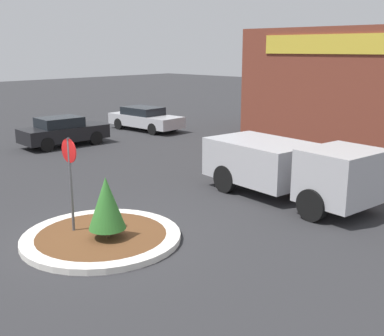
{
  "coord_description": "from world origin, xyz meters",
  "views": [
    {
      "loc": [
        9.46,
        -6.68,
        4.7
      ],
      "look_at": [
        0.38,
        2.93,
        1.41
      ],
      "focal_mm": 45.0,
      "sensor_mm": 36.0,
      "label": 1
    }
  ],
  "objects_px": {
    "stop_sign": "(70,171)",
    "utility_truck": "(288,166)",
    "parked_sedan_silver": "(145,118)",
    "parked_sedan_black": "(63,131)"
  },
  "relations": [
    {
      "from": "parked_sedan_silver",
      "to": "parked_sedan_black",
      "type": "height_order",
      "value": "parked_sedan_black"
    },
    {
      "from": "stop_sign",
      "to": "parked_sedan_black",
      "type": "bearing_deg",
      "value": 149.09
    },
    {
      "from": "stop_sign",
      "to": "parked_sedan_silver",
      "type": "xyz_separation_m",
      "value": [
        -11.21,
        12.25,
        -1.04
      ]
    },
    {
      "from": "stop_sign",
      "to": "utility_truck",
      "type": "distance_m",
      "value": 6.91
    },
    {
      "from": "parked_sedan_black",
      "to": "parked_sedan_silver",
      "type": "bearing_deg",
      "value": 10.62
    },
    {
      "from": "parked_sedan_silver",
      "to": "parked_sedan_black",
      "type": "bearing_deg",
      "value": -85.53
    },
    {
      "from": "parked_sedan_black",
      "to": "stop_sign",
      "type": "bearing_deg",
      "value": -116.3
    },
    {
      "from": "stop_sign",
      "to": "utility_truck",
      "type": "bearing_deg",
      "value": 70.88
    },
    {
      "from": "stop_sign",
      "to": "parked_sedan_silver",
      "type": "distance_m",
      "value": 16.64
    },
    {
      "from": "stop_sign",
      "to": "utility_truck",
      "type": "height_order",
      "value": "stop_sign"
    }
  ]
}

